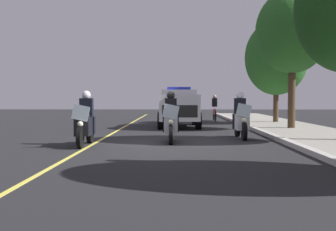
# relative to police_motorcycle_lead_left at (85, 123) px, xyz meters

# --- Properties ---
(ground_plane) EXTENTS (80.00, 80.00, 0.00)m
(ground_plane) POSITION_rel_police_motorcycle_lead_left_xyz_m (-0.82, 2.56, -0.70)
(ground_plane) COLOR black
(curb_strip) EXTENTS (48.00, 0.24, 0.15)m
(curb_strip) POSITION_rel_police_motorcycle_lead_left_xyz_m (-0.82, 6.40, -0.62)
(curb_strip) COLOR #B7B5AD
(curb_strip) RESTS_ON ground
(lane_stripe_center) EXTENTS (48.00, 0.12, 0.01)m
(lane_stripe_center) POSITION_rel_police_motorcycle_lead_left_xyz_m (-0.82, 0.16, -0.70)
(lane_stripe_center) COLOR #E0D14C
(lane_stripe_center) RESTS_ON ground
(police_motorcycle_lead_left) EXTENTS (2.14, 0.56, 1.72)m
(police_motorcycle_lead_left) POSITION_rel_police_motorcycle_lead_left_xyz_m (0.00, 0.00, 0.00)
(police_motorcycle_lead_left) COLOR black
(police_motorcycle_lead_left) RESTS_ON ground
(police_motorcycle_lead_right) EXTENTS (2.14, 0.56, 1.72)m
(police_motorcycle_lead_right) POSITION_rel_police_motorcycle_lead_left_xyz_m (-1.04, 2.65, 0.00)
(police_motorcycle_lead_right) COLOR black
(police_motorcycle_lead_right) RESTS_ON ground
(police_motorcycle_trailing) EXTENTS (2.14, 0.56, 1.72)m
(police_motorcycle_trailing) POSITION_rel_police_motorcycle_lead_left_xyz_m (-2.37, 5.20, 0.00)
(police_motorcycle_trailing) COLOR black
(police_motorcycle_trailing) RESTS_ON ground
(police_suv) EXTENTS (4.93, 2.13, 2.05)m
(police_suv) POSITION_rel_police_motorcycle_lead_left_xyz_m (-8.47, 2.97, 0.37)
(police_suv) COLOR silver
(police_suv) RESTS_ON ground
(cyclist_background) EXTENTS (1.76, 0.32, 1.69)m
(cyclist_background) POSITION_rel_police_motorcycle_lead_left_xyz_m (-13.96, 5.30, 0.14)
(cyclist_background) COLOR black
(cyclist_background) RESTS_ON ground
(tree_far_back) EXTENTS (3.37, 3.37, 6.41)m
(tree_far_back) POSITION_rel_police_motorcycle_lead_left_xyz_m (-6.56, 8.19, 3.85)
(tree_far_back) COLOR #42301E
(tree_far_back) RESTS_ON sidewalk_strip
(tree_behind_suv) EXTENTS (3.62, 3.62, 5.90)m
(tree_behind_suv) POSITION_rel_police_motorcycle_lead_left_xyz_m (-11.46, 8.63, 3.11)
(tree_behind_suv) COLOR #42301E
(tree_behind_suv) RESTS_ON sidewalk_strip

